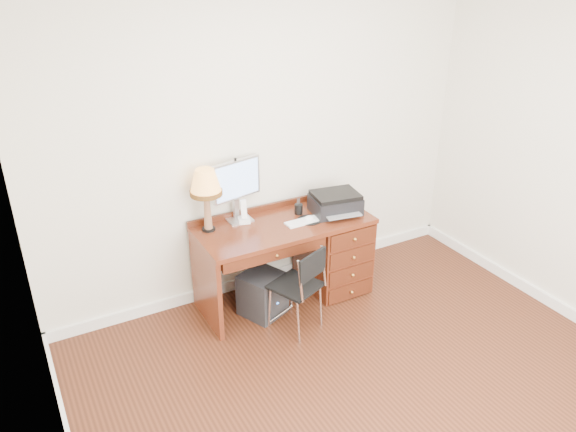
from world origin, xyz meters
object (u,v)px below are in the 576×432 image
monitor (237,183)px  equipment_box (263,294)px  desk (316,249)px  leg_lamp (206,186)px  chair (299,283)px  phone (244,216)px  printer (335,203)px

monitor → equipment_box: (0.04, -0.36, -0.90)m
desk → monitor: size_ratio=2.80×
leg_lamp → chair: size_ratio=0.72×
monitor → phone: (0.02, -0.07, -0.28)m
leg_lamp → chair: 1.07m
printer → chair: printer is taller
monitor → leg_lamp: size_ratio=1.00×
desk → monitor: bearing=159.4°
desk → leg_lamp: leg_lamp is taller
phone → chair: bearing=-60.5°
printer → leg_lamp: (-1.11, 0.20, 0.30)m
leg_lamp → equipment_box: (0.34, -0.30, -0.95)m
printer → leg_lamp: size_ratio=0.85×
leg_lamp → phone: (0.32, -0.01, -0.33)m
desk → chair: desk is taller
desk → chair: bearing=-133.0°
desk → leg_lamp: 1.20m
phone → monitor: bearing=118.7°
leg_lamp → equipment_box: leg_lamp is taller
chair → desk: bearing=24.8°
printer → phone: size_ratio=2.24×
printer → leg_lamp: 1.16m
leg_lamp → chair: leg_lamp is taller
phone → equipment_box: 0.68m
leg_lamp → phone: size_ratio=2.64×
printer → leg_lamp: bearing=178.6°
phone → chair: size_ratio=0.27×
monitor → desk: bearing=-33.9°
monitor → chair: 0.97m
desk → printer: printer is taller
equipment_box → chair: bearing=-90.2°
desk → equipment_box: (-0.60, -0.12, -0.22)m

